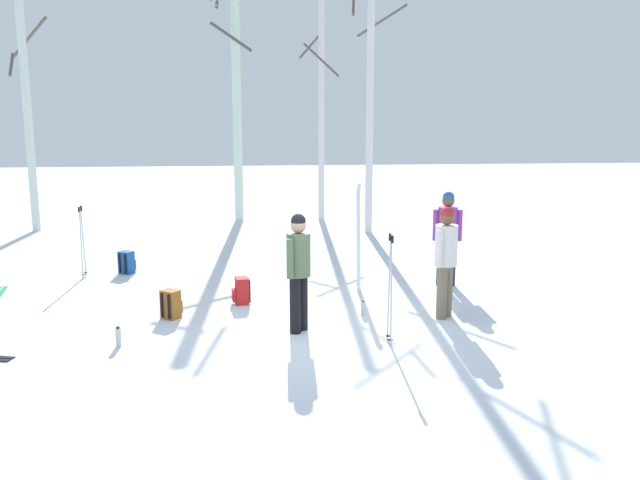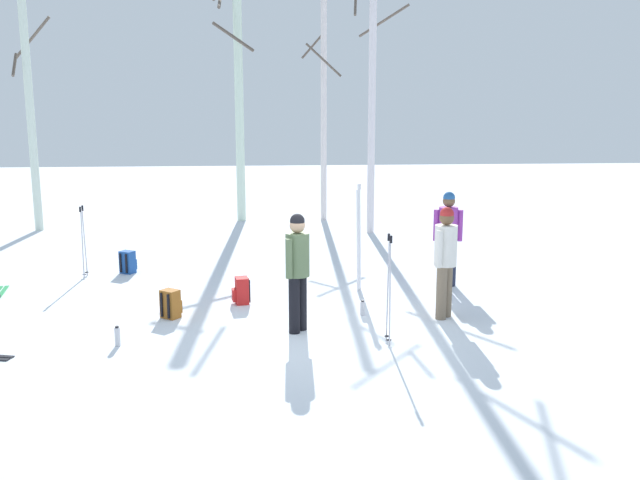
% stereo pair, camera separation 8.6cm
% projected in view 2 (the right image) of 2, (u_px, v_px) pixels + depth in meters
% --- Properties ---
extents(ground_plane, '(60.00, 60.00, 0.00)m').
position_uv_depth(ground_plane, '(317.00, 336.00, 9.53)').
color(ground_plane, white).
extents(person_0, '(0.51, 0.34, 1.72)m').
position_uv_depth(person_0, '(448.00, 232.00, 12.11)').
color(person_0, '#1E2338').
rests_on(person_0, ground_plane).
extents(person_1, '(0.35, 0.44, 1.72)m').
position_uv_depth(person_1, '(298.00, 265.00, 9.57)').
color(person_1, black).
rests_on(person_1, ground_plane).
extents(person_2, '(0.38, 0.41, 1.72)m').
position_uv_depth(person_2, '(445.00, 255.00, 10.22)').
color(person_2, '#72604C').
rests_on(person_2, ground_plane).
extents(ski_pair_planted_0, '(0.13, 0.18, 1.90)m').
position_uv_depth(ski_pair_planted_0, '(359.00, 238.00, 11.77)').
color(ski_pair_planted_0, white).
rests_on(ski_pair_planted_0, ground_plane).
extents(ski_poles_0, '(0.07, 0.26, 1.51)m').
position_uv_depth(ski_poles_0, '(389.00, 286.00, 9.11)').
color(ski_poles_0, '#B2B2BC').
rests_on(ski_poles_0, ground_plane).
extents(ski_poles_1, '(0.07, 0.26, 1.37)m').
position_uv_depth(ski_poles_1, '(83.00, 239.00, 12.79)').
color(ski_poles_1, '#B2B2BC').
rests_on(ski_poles_1, ground_plane).
extents(backpack_0, '(0.34, 0.34, 0.44)m').
position_uv_depth(backpack_0, '(171.00, 304.00, 10.36)').
color(backpack_0, '#99591E').
rests_on(backpack_0, ground_plane).
extents(backpack_1, '(0.31, 0.29, 0.44)m').
position_uv_depth(backpack_1, '(241.00, 291.00, 11.12)').
color(backpack_1, red).
rests_on(backpack_1, ground_plane).
extents(backpack_2, '(0.33, 0.34, 0.44)m').
position_uv_depth(backpack_2, '(128.00, 262.00, 13.20)').
color(backpack_2, '#1E4C99').
rests_on(backpack_2, ground_plane).
extents(water_bottle_0, '(0.07, 0.07, 0.24)m').
position_uv_depth(water_bottle_0, '(362.00, 308.00, 10.49)').
color(water_bottle_0, silver).
rests_on(water_bottle_0, ground_plane).
extents(water_bottle_1, '(0.07, 0.07, 0.28)m').
position_uv_depth(water_bottle_1, '(117.00, 337.00, 9.12)').
color(water_bottle_1, silver).
rests_on(water_bottle_1, ground_plane).
extents(birch_tree_0, '(1.37, 1.38, 6.82)m').
position_uv_depth(birch_tree_0, '(29.00, 101.00, 17.31)').
color(birch_tree_0, silver).
rests_on(birch_tree_0, ground_plane).
extents(birch_tree_1, '(1.20, 1.39, 7.13)m').
position_uv_depth(birch_tree_1, '(239.00, 88.00, 18.83)').
color(birch_tree_1, silver).
rests_on(birch_tree_1, ground_plane).
extents(birch_tree_2, '(1.45, 1.46, 7.31)m').
position_uv_depth(birch_tree_2, '(324.00, 86.00, 18.93)').
color(birch_tree_2, silver).
rests_on(birch_tree_2, ground_plane).
extents(birch_tree_3, '(1.50, 1.66, 7.74)m').
position_uv_depth(birch_tree_3, '(373.00, 72.00, 16.89)').
color(birch_tree_3, silver).
rests_on(birch_tree_3, ground_plane).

